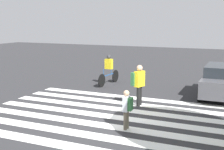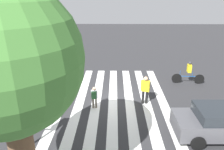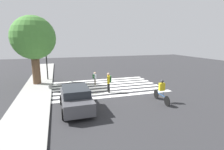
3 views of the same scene
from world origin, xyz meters
The scene contains 7 objects.
ground_plane centered at (0.00, 0.00, 0.00)m, with size 60.00×60.00×0.00m, color #2D2D30.
crosswalk_stripes centered at (0.00, 0.00, 0.00)m, with size 6.45×10.00×0.01m.
street_tree centered at (2.70, 6.40, 4.52)m, with size 4.10×4.10×6.64m.
pedestrian_adult_yellow_jacket centered at (-1.84, 0.33, 0.99)m, with size 0.51×0.49×1.69m.
pedestrian_adult_blue_shirt centered at (1.02, 0.95, 0.75)m, with size 0.37×0.32×1.29m.
cyclist_mid_street centered at (-5.26, -2.57, 0.87)m, with size 2.24×0.42×1.64m.
car_parked_far_curb centered at (-4.81, 3.40, 0.76)m, with size 4.07×1.93×1.47m.
Camera 2 is at (-0.10, 11.67, 6.30)m, focal length 35.00 mm.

